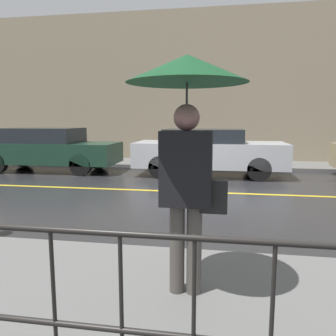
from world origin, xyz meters
TOP-DOWN VIEW (x-y plane):
  - ground_plane at (0.00, 0.00)m, footprint 80.00×80.00m
  - sidewalk_near at (0.00, -5.07)m, footprint 28.00×2.60m
  - sidewalk_far at (0.00, 4.82)m, footprint 28.00×2.10m
  - lane_marking at (0.00, 0.00)m, footprint 25.20×0.12m
  - building_storefront at (0.00, 6.02)m, footprint 28.00×0.30m
  - railing_foreground at (0.00, -6.12)m, footprint 12.00×0.04m
  - pedestrian at (0.42, -4.83)m, footprint 1.07×1.07m
  - car_dark_green at (-5.09, 2.55)m, footprint 4.68×1.70m
  - car_silver at (0.32, 2.55)m, footprint 4.62×1.81m

SIDE VIEW (x-z plane):
  - ground_plane at x=0.00m, z-range 0.00..0.00m
  - lane_marking at x=0.00m, z-range 0.00..0.01m
  - sidewalk_near at x=0.00m, z-range 0.00..0.10m
  - sidewalk_far at x=0.00m, z-range 0.00..0.10m
  - railing_foreground at x=0.00m, z-range 0.24..1.28m
  - car_dark_green at x=-5.09m, z-range 0.03..1.49m
  - car_silver at x=0.32m, z-range 0.04..1.49m
  - pedestrian at x=0.42m, z-range 0.72..2.90m
  - building_storefront at x=0.00m, z-range 0.00..6.11m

